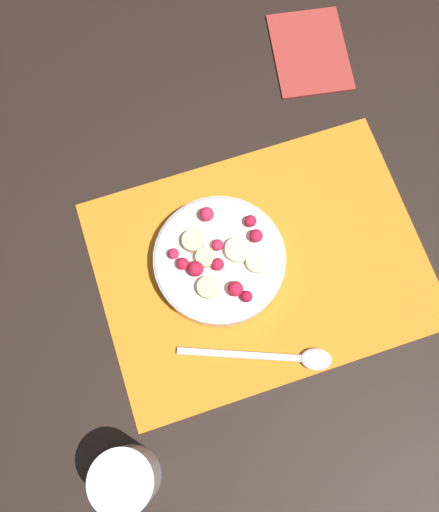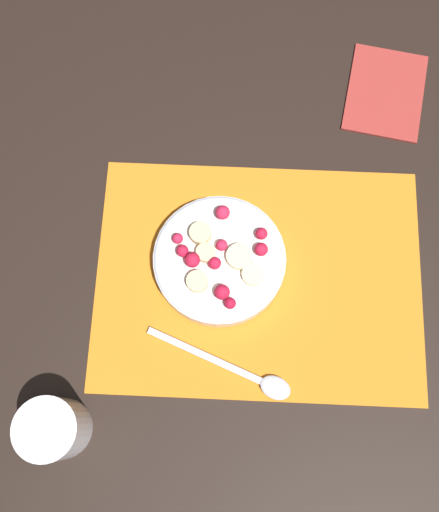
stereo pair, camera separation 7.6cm
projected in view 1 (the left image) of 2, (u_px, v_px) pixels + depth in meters
name	position (u px, v px, depth m)	size (l,w,h in m)	color
ground_plane	(261.00, 264.00, 0.80)	(3.00, 3.00, 0.00)	black
placemat	(261.00, 264.00, 0.80)	(0.45, 0.33, 0.01)	orange
fruit_bowl	(219.00, 260.00, 0.78)	(0.18, 0.18, 0.05)	silver
spoon	(287.00, 358.00, 0.75)	(0.20, 0.09, 0.01)	silver
drinking_glass	(126.00, 479.00, 0.68)	(0.08, 0.08, 0.09)	white
napkin	(310.00, 51.00, 0.89)	(0.14, 0.17, 0.01)	#A3332D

